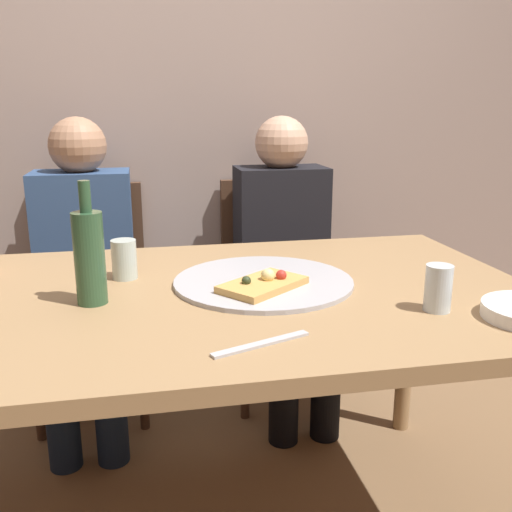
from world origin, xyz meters
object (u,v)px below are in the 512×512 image
Objects in this scene: chair_left at (90,283)px; dining_table at (212,317)px; tumbler_near at (124,259)px; chair_right at (277,273)px; pizza_tray at (263,282)px; guest_in_beanie at (286,252)px; beer_bottle at (89,256)px; guest_in_sweater at (84,263)px; pizza_slice_last at (263,284)px; table_knife at (261,344)px; wine_glass at (438,288)px.

dining_table is at bearing 113.14° from chair_left.
chair_right is at bearing 50.63° from tumbler_near.
pizza_tray is at bearing 121.59° from chair_left.
guest_in_beanie is at bearing 90.00° from chair_right.
beer_bottle is (-0.43, -0.07, 0.11)m from pizza_tray.
dining_table is 0.84m from guest_in_beanie.
chair_left is 0.20m from guest_in_sweater.
chair_right is (0.26, 0.93, -0.26)m from pizza_slice_last.
beer_bottle is 1.20m from chair_right.
chair_left is at bearing -90.00° from guest_in_sweater.
beer_bottle is 0.49m from table_knife.
pizza_slice_last is 2.33× the size of wine_glass.
table_knife is at bearing -80.82° from dining_table.
pizza_slice_last is at bearing 118.90° from chair_left.
pizza_tray is 1.62× the size of beer_bottle.
table_knife is at bearing -102.84° from pizza_slice_last.
chair_left is at bearing 127.71° from wine_glass.
guest_in_beanie is at bearing 62.55° from dining_table.
chair_left reaches higher than table_knife.
chair_right is 0.77× the size of guest_in_sweater.
pizza_slice_last is at bearing -102.23° from pizza_tray.
guest_in_beanie reaches higher than pizza_tray.
pizza_tray is 4.42× the size of tumbler_near.
guest_in_beanie is at bearing 48.86° from beer_bottle.
chair_right reaches higher than pizza_slice_last.
beer_bottle is at bearing 97.03° from guest_in_sweater.
pizza_slice_last is 1.00m from chair_right.
tumbler_near is (0.07, 0.19, -0.06)m from beer_bottle.
pizza_tray is 2.16× the size of table_knife.
dining_table is 0.36m from table_knife.
beer_bottle is at bearing 179.45° from pizza_slice_last.
guest_in_beanie reaches higher than chair_left.
beer_bottle is 1.00m from chair_left.
chair_left is (-0.10, 0.93, -0.35)m from beer_bottle.
wine_glass reaches higher than table_knife.
table_knife is at bearing -165.60° from wine_glass.
pizza_tray is at bearing -18.71° from tumbler_near.
beer_bottle is 0.21m from tumbler_near.
guest_in_sweater is (-0.17, 0.59, -0.16)m from tumbler_near.
pizza_tray is at bearing 77.77° from pizza_slice_last.
guest_in_beanie is (0.26, 0.78, -0.13)m from pizza_slice_last.
beer_bottle is 0.25× the size of guest_in_beanie.
beer_bottle reaches higher than wine_glass.
guest_in_sweater is (-0.77, -0.15, 0.13)m from chair_right.
wine_glass is at bearing 96.16° from guest_in_beanie.
tumbler_near is 0.82m from wine_glass.
guest_in_beanie reaches higher than pizza_slice_last.
dining_table is 0.99m from chair_left.
guest_in_beanie reaches higher than table_knife.
pizza_tray is 0.76m from guest_in_beanie.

